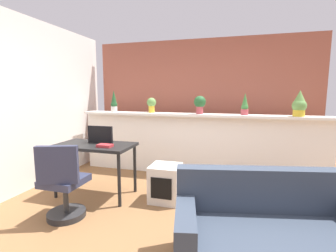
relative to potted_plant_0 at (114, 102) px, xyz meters
name	(u,v)px	position (x,y,z in m)	size (l,w,h in m)	color
ground_plane	(164,236)	(1.58, -1.93, -1.30)	(12.00, 12.00, 0.00)	brown
divider_wall	(196,146)	(1.58, 0.07, -0.76)	(4.30, 0.16, 1.07)	white
plant_shelf	(196,115)	(1.58, 0.03, -0.21)	(4.30, 0.33, 0.04)	white
brick_wall_behind	(202,104)	(1.58, 0.67, -0.05)	(4.30, 0.10, 2.50)	#9E5442
side_wall_left	(7,105)	(-0.82, -1.53, 0.00)	(0.12, 4.40, 2.60)	white
potted_plant_0	(114,102)	(0.00, 0.00, 0.00)	(0.12, 0.12, 0.41)	silver
potted_plant_1	(152,104)	(0.73, 0.07, -0.03)	(0.17, 0.17, 0.27)	gold
potted_plant_2	(200,103)	(1.63, 0.02, 0.00)	(0.21, 0.21, 0.31)	#B7474C
potted_plant_3	(245,105)	(2.37, 0.04, -0.03)	(0.12, 0.12, 0.36)	#B7474C
potted_plant_4	(299,104)	(3.18, 0.00, 0.01)	(0.21, 0.21, 0.40)	gold
desk	(95,150)	(0.33, -1.20, -0.63)	(1.10, 0.60, 0.75)	black
tv_monitor	(100,135)	(0.37, -1.12, -0.42)	(0.38, 0.04, 0.25)	black
office_chair	(63,188)	(0.36, -1.92, -0.91)	(0.50, 0.51, 0.91)	#262628
side_cube_shelf	(165,183)	(1.35, -1.12, -1.05)	(0.40, 0.41, 0.50)	silver
book_on_desk	(105,146)	(0.56, -1.32, -0.53)	(0.20, 0.13, 0.04)	#B22D33
couch	(270,238)	(2.56, -2.14, -1.01)	(1.68, 1.07, 0.80)	#333D4C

